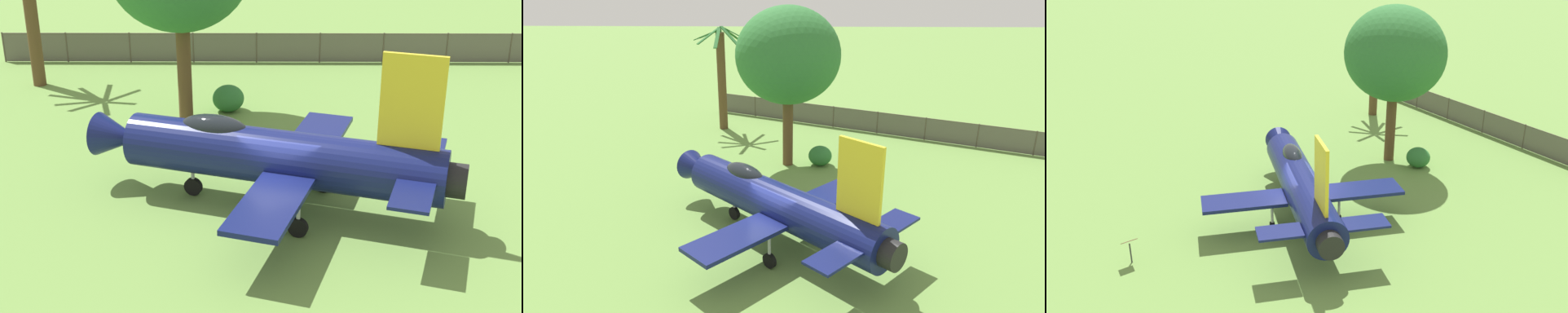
% 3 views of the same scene
% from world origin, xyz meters
% --- Properties ---
extents(ground_plane, '(200.00, 200.00, 0.00)m').
position_xyz_m(ground_plane, '(0.00, 0.00, 0.00)').
color(ground_plane, '#668E42').
extents(display_jet, '(10.46, 10.17, 5.37)m').
position_xyz_m(display_jet, '(0.27, -0.25, 1.81)').
color(display_jet, '#111951').
rests_on(display_jet, ground_plane).
extents(shade_tree, '(5.84, 5.34, 9.10)m').
position_xyz_m(shade_tree, '(-0.09, -9.14, 6.36)').
color(shade_tree, brown).
rests_on(shade_tree, ground_plane).
extents(palm_tree, '(4.22, 4.42, 7.36)m').
position_xyz_m(palm_tree, '(4.80, -16.37, 3.75)').
color(palm_tree, brown).
rests_on(palm_tree, ground_plane).
extents(perimeter_fence, '(27.35, 13.12, 1.60)m').
position_xyz_m(perimeter_fence, '(-7.83, -14.74, 0.85)').
color(perimeter_fence, '#4C4238').
rests_on(perimeter_fence, ground_plane).
extents(shrub_near_fence, '(1.37, 1.35, 1.17)m').
position_xyz_m(shrub_near_fence, '(-2.00, -9.06, 0.58)').
color(shrub_near_fence, '#2D7033').
rests_on(shrub_near_fence, ground_plane).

